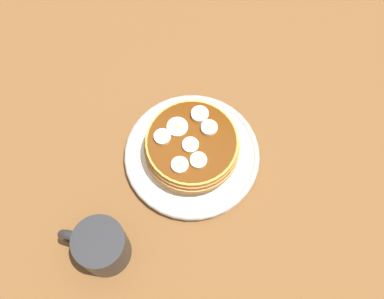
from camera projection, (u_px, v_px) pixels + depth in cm
name	position (u px, v px, depth cm)	size (l,w,h in cm)	color
ground_plane	(192.00, 161.00, 83.51)	(140.00, 140.00, 3.00)	brown
plate	(192.00, 155.00, 81.16)	(23.75, 23.75, 1.97)	silver
pancake_stack	(191.00, 146.00, 78.25)	(16.24, 16.24, 5.46)	tan
banana_slice_0	(190.00, 145.00, 75.08)	(2.73, 2.73, 0.82)	#FCEDC4
banana_slice_1	(209.00, 128.00, 76.21)	(2.76, 2.76, 1.01)	#FBF4B8
banana_slice_2	(162.00, 137.00, 75.59)	(2.80, 2.80, 0.94)	#FBE8BD
banana_slice_3	(177.00, 127.00, 76.46)	(3.55, 3.55, 0.69)	#EDF0C1
banana_slice_4	(180.00, 165.00, 73.65)	(2.82, 2.82, 0.87)	#F2E7BA
banana_slice_5	(198.00, 160.00, 73.94)	(2.77, 2.77, 0.91)	#F3F4C3
banana_slice_6	(199.00, 114.00, 77.22)	(2.96, 2.96, 1.05)	#FDE2C6
coffee_mug	(100.00, 246.00, 71.51)	(11.42, 8.15, 8.33)	#262628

